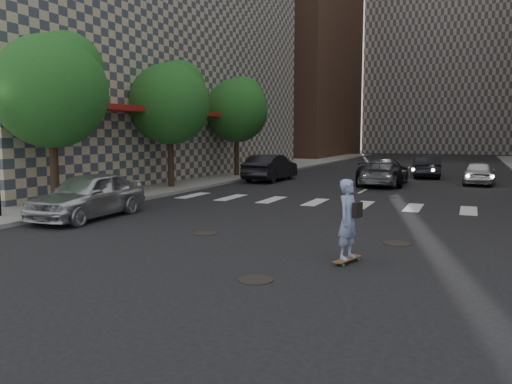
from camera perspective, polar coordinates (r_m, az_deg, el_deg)
ground at (r=12.66m, az=-0.53°, el=-6.46°), size 160.00×160.00×0.00m
sidewalk_left at (r=36.96m, az=-8.57°, el=2.17°), size 13.00×80.00×0.15m
tower_left at (r=72.88m, az=2.78°, el=20.15°), size 18.00×24.00×40.00m
tower_center at (r=91.89m, az=20.82°, el=19.44°), size 22.00×20.00×48.00m
tree_a at (r=20.49m, az=-22.07°, el=11.10°), size 4.20×4.20×6.60m
tree_b at (r=26.73m, az=-9.59°, el=10.31°), size 4.20×4.20×6.60m
tree_c at (r=33.72m, az=-2.09°, el=9.60°), size 4.20×4.20×6.60m
manhole_a at (r=9.98m, az=-0.04°, el=-9.99°), size 0.70×0.70×0.02m
manhole_b at (r=14.59m, az=-5.83°, el=-4.72°), size 0.70×0.70×0.02m
manhole_c at (r=13.69m, az=15.79°, el=-5.68°), size 0.70×0.70×0.02m
skateboarder at (r=11.27m, az=10.54°, el=-3.09°), size 0.59×0.97×1.88m
silver_sedan at (r=18.02m, az=-18.62°, el=-0.35°), size 2.09×4.75×1.59m
traffic_car_a at (r=31.02m, az=1.69°, el=2.80°), size 1.89×5.05×1.65m
traffic_car_b at (r=28.94m, az=14.35°, el=2.15°), size 2.20×5.12×1.47m
traffic_car_c at (r=29.72m, az=14.37°, el=2.28°), size 2.68×5.44×1.49m
traffic_car_d at (r=31.36m, az=24.18°, el=2.04°), size 1.89×4.18×1.39m
traffic_car_e at (r=35.45m, az=18.85°, el=2.81°), size 2.20×4.75×1.51m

